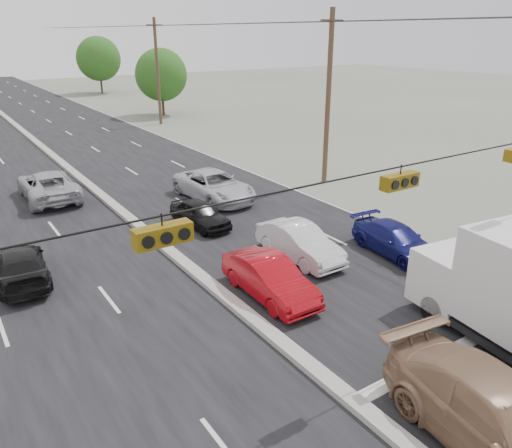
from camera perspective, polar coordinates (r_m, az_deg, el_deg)
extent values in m
plane|color=#606356|center=(13.80, 9.38, -18.47)|extent=(200.00, 200.00, 0.00)
cube|color=black|center=(39.27, -21.80, 6.79)|extent=(20.00, 160.00, 0.02)
cube|color=gray|center=(39.25, -21.82, 6.93)|extent=(0.50, 160.00, 0.20)
cylinder|color=#422D1E|center=(30.40, 8.24, 13.89)|extent=(0.30, 0.30, 10.00)
cube|color=#422D1E|center=(30.18, 8.70, 22.01)|extent=(1.60, 0.12, 0.12)
cylinder|color=#422D1E|center=(51.73, -11.19, 16.64)|extent=(0.30, 0.30, 10.00)
cube|color=#422D1E|center=(51.60, -11.55, 21.39)|extent=(1.60, 0.12, 0.12)
cylinder|color=black|center=(11.07, 11.15, 5.37)|extent=(25.00, 0.04, 0.04)
cube|color=#72590C|center=(8.77, -10.61, -1.23)|extent=(1.05, 0.30, 0.35)
cube|color=#72590C|center=(12.24, 16.10, 4.74)|extent=(1.05, 0.30, 0.35)
cylinder|color=#382619|center=(57.66, -10.58, 13.36)|extent=(0.28, 0.28, 2.52)
sphere|color=#1E5215|center=(57.34, -10.80, 16.41)|extent=(5.60, 5.60, 5.60)
cylinder|color=#382619|center=(81.36, -17.27, 15.11)|extent=(0.28, 0.28, 2.88)
sphere|color=#1E5215|center=(81.12, -17.55, 17.57)|extent=(6.40, 6.40, 6.40)
cube|color=silver|center=(17.60, 21.84, -5.67)|extent=(2.62, 2.19, 1.80)
cylinder|color=black|center=(17.11, 19.67, -9.19)|extent=(0.41, 0.93, 0.90)
cylinder|color=black|center=(18.55, 24.29, -7.42)|extent=(0.41, 0.93, 0.90)
imported|color=#88654A|center=(12.75, 26.42, -19.61)|extent=(3.11, 6.20, 1.73)
imported|color=#A30A12|center=(17.45, 1.57, -6.26)|extent=(1.55, 4.30, 1.41)
imported|color=black|center=(23.83, -6.41, 1.12)|extent=(1.87, 3.82, 1.25)
imported|color=silver|center=(20.36, 5.01, -2.16)|extent=(1.52, 4.30, 1.41)
imported|color=#BABCC3|center=(27.67, -4.82, 4.36)|extent=(2.93, 5.73, 1.55)
imported|color=#101354|center=(21.51, 15.68, -1.82)|extent=(2.19, 4.49, 1.26)
imported|color=black|center=(20.44, -25.30, -4.37)|extent=(2.11, 4.50, 1.27)
imported|color=#A6A8AD|center=(29.87, -22.67, 4.08)|extent=(2.82, 5.80, 1.59)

